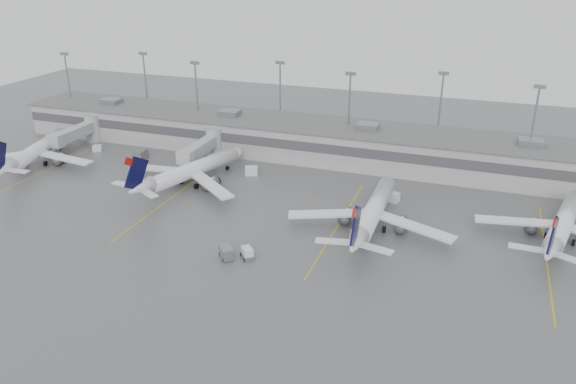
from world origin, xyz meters
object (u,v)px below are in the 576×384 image
(jet_far_left, at_px, (35,151))
(jet_far_right, at_px, (563,224))
(jet_mid_left, at_px, (190,171))
(baggage_tug, at_px, (247,254))
(jet_mid_right, at_px, (373,212))

(jet_far_left, xyz_separation_m, jet_far_right, (111.81, 0.25, -0.14))
(jet_mid_left, relative_size, baggage_tug, 10.17)
(jet_far_left, relative_size, jet_mid_right, 0.97)
(baggage_tug, bearing_deg, jet_far_right, -15.64)
(jet_far_left, bearing_deg, jet_far_right, -14.55)
(jet_mid_right, relative_size, jet_far_right, 1.07)
(jet_far_left, bearing_deg, baggage_tug, -34.81)
(jet_mid_left, bearing_deg, jet_mid_right, 7.51)
(jet_far_left, bearing_deg, jet_mid_right, -19.15)
(jet_far_left, height_order, jet_far_right, jet_far_left)
(jet_mid_left, distance_m, jet_mid_right, 41.19)
(jet_mid_left, height_order, baggage_tug, jet_mid_left)
(jet_mid_left, distance_m, jet_far_right, 71.99)
(jet_far_left, xyz_separation_m, jet_mid_right, (80.39, -6.28, 0.04))
(jet_far_right, bearing_deg, jet_mid_right, -154.72)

